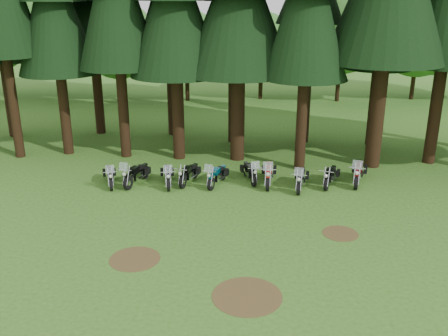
{
  "coord_description": "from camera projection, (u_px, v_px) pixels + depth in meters",
  "views": [
    {
      "loc": [
        1.23,
        -17.19,
        8.84
      ],
      "look_at": [
        -0.36,
        5.0,
        1.0
      ],
      "focal_mm": 40.0,
      "sensor_mm": 36.0,
      "label": 1
    }
  ],
  "objects": [
    {
      "name": "decid_2",
      "position": [
        121.0,
        42.0,
        41.56
      ],
      "size": [
        6.72,
        6.53,
        8.4
      ],
      "color": "#301E10",
      "rests_on": "ground"
    },
    {
      "name": "pine_back_4",
      "position": [
        310.0,
        3.0,
        28.64
      ],
      "size": [
        4.94,
        4.94,
        13.78
      ],
      "color": "#301E10",
      "rests_on": "ground"
    },
    {
      "name": "motorcycle_5",
      "position": [
        250.0,
        172.0,
        24.61
      ],
      "size": [
        0.85,
        2.15,
        1.36
      ],
      "rotation": [
        0.0,
        0.0,
        0.28
      ],
      "color": "black",
      "rests_on": "ground"
    },
    {
      "name": "motorcycle_8",
      "position": [
        330.0,
        176.0,
        24.09
      ],
      "size": [
        0.85,
        2.07,
        0.88
      ],
      "rotation": [
        0.0,
        0.0,
        -0.34
      ],
      "color": "black",
      "rests_on": "ground"
    },
    {
      "name": "decid_6",
      "position": [
        423.0,
        38.0,
        41.87
      ],
      "size": [
        7.06,
        6.86,
        8.82
      ],
      "color": "#301E10",
      "rests_on": "ground"
    },
    {
      "name": "motorcycle_6",
      "position": [
        269.0,
        174.0,
        24.17
      ],
      "size": [
        0.49,
        2.46,
        1.55
      ],
      "rotation": [
        0.0,
        0.0,
        -0.05
      ],
      "color": "black",
      "rests_on": "ground"
    },
    {
      "name": "dirt_patch_2",
      "position": [
        247.0,
        296.0,
        15.36
      ],
      "size": [
        2.2,
        2.2,
        0.01
      ],
      "primitive_type": "cylinder",
      "color": "#4C3D1E",
      "rests_on": "ground"
    },
    {
      "name": "decid_4",
      "position": [
        265.0,
        48.0,
        42.4
      ],
      "size": [
        5.93,
        5.76,
        7.41
      ],
      "color": "#301E10",
      "rests_on": "ground"
    },
    {
      "name": "decid_5",
      "position": [
        347.0,
        26.0,
        40.75
      ],
      "size": [
        8.45,
        8.21,
        10.56
      ],
      "color": "#301E10",
      "rests_on": "ground"
    },
    {
      "name": "decid_3",
      "position": [
        189.0,
        47.0,
        41.65
      ],
      "size": [
        6.12,
        5.95,
        7.65
      ],
      "color": "#301E10",
      "rests_on": "ground"
    },
    {
      "name": "motorcycle_4",
      "position": [
        217.0,
        176.0,
        24.12
      ],
      "size": [
        0.92,
        2.16,
        1.38
      ],
      "rotation": [
        0.0,
        0.0,
        -0.31
      ],
      "color": "black",
      "rests_on": "ground"
    },
    {
      "name": "motorcycle_9",
      "position": [
        358.0,
        173.0,
        24.29
      ],
      "size": [
        0.96,
        2.45,
        1.55
      ],
      "rotation": [
        0.0,
        0.0,
        -0.27
      ],
      "color": "black",
      "rests_on": "ground"
    },
    {
      "name": "ground",
      "position": [
        224.0,
        236.0,
        19.19
      ],
      "size": [
        120.0,
        120.0,
        0.0
      ],
      "primitive_type": "plane",
      "color": "#32671B",
      "rests_on": "ground"
    },
    {
      "name": "motorcycle_1",
      "position": [
        136.0,
        175.0,
        24.22
      ],
      "size": [
        0.94,
        2.29,
        1.46
      ],
      "rotation": [
        0.0,
        0.0,
        -0.29
      ],
      "color": "black",
      "rests_on": "ground"
    },
    {
      "name": "motorcycle_3",
      "position": [
        189.0,
        174.0,
        24.39
      ],
      "size": [
        0.71,
        2.1,
        0.87
      ],
      "rotation": [
        0.0,
        0.0,
        -0.27
      ],
      "color": "black",
      "rests_on": "ground"
    },
    {
      "name": "decid_1",
      "position": [
        59.0,
        30.0,
        42.57
      ],
      "size": [
        7.91,
        7.69,
        9.88
      ],
      "color": "#301E10",
      "rests_on": "ground"
    },
    {
      "name": "motorcycle_0",
      "position": [
        110.0,
        176.0,
        24.09
      ],
      "size": [
        0.96,
        2.1,
        1.35
      ],
      "rotation": [
        0.0,
        0.0,
        0.34
      ],
      "color": "black",
      "rests_on": "ground"
    },
    {
      "name": "motorcycle_7",
      "position": [
        301.0,
        179.0,
        23.63
      ],
      "size": [
        0.67,
        2.28,
        1.43
      ],
      "rotation": [
        0.0,
        0.0,
        -0.18
      ],
      "color": "black",
      "rests_on": "ground"
    },
    {
      "name": "dirt_patch_1",
      "position": [
        340.0,
        233.0,
        19.36
      ],
      "size": [
        1.4,
        1.4,
        0.01
      ],
      "primitive_type": "cylinder",
      "color": "#4C3D1E",
      "rests_on": "ground"
    },
    {
      "name": "motorcycle_2",
      "position": [
        168.0,
        176.0,
        24.06
      ],
      "size": [
        0.75,
        2.21,
        1.39
      ],
      "rotation": [
        0.0,
        0.0,
        0.22
      ],
      "color": "black",
      "rests_on": "ground"
    },
    {
      "name": "dirt_patch_0",
      "position": [
        135.0,
        259.0,
        17.51
      ],
      "size": [
        1.8,
        1.8,
        0.01
      ],
      "primitive_type": "cylinder",
      "color": "#4C3D1E",
      "rests_on": "ground"
    }
  ]
}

